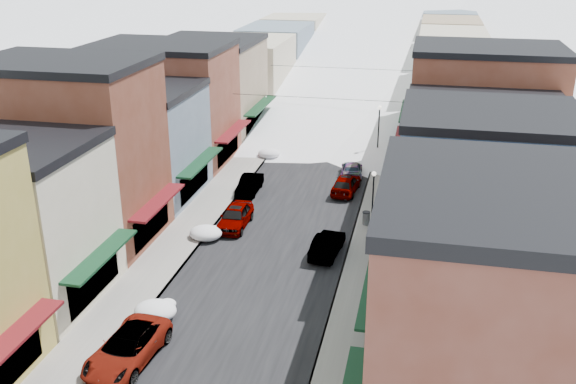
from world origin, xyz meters
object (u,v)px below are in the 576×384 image
at_px(car_silver_sedan, 235,216).
at_px(streetlamp_near, 373,191).
at_px(car_white_suv, 127,348).
at_px(car_green_sedan, 327,244).
at_px(car_dark_hatch, 250,185).
at_px(trash_can, 366,218).

bearing_deg(car_silver_sedan, streetlamp_near, 13.10).
xyz_separation_m(car_white_suv, car_green_sedan, (7.83, 13.63, -0.05)).
bearing_deg(car_green_sedan, car_white_suv, 65.87).
bearing_deg(car_silver_sedan, car_dark_hatch, 96.47).
bearing_deg(streetlamp_near, car_green_sedan, -114.98).
relative_size(car_white_suv, car_green_sedan, 1.26).
height_order(trash_can, streetlamp_near, streetlamp_near).
bearing_deg(car_silver_sedan, car_white_suv, -92.31).
bearing_deg(car_white_suv, streetlamp_near, 66.24).
relative_size(car_dark_hatch, trash_can, 4.35).
height_order(car_silver_sedan, streetlamp_near, streetlamp_near).
distance_m(trash_can, streetlamp_near, 2.11).
height_order(car_white_suv, trash_can, car_white_suv).
height_order(car_green_sedan, trash_can, car_green_sedan).
distance_m(car_dark_hatch, streetlamp_near, 11.59).
height_order(car_silver_sedan, car_green_sedan, car_silver_sedan).
bearing_deg(car_white_suv, car_silver_sedan, 92.74).
bearing_deg(trash_can, car_white_suv, -117.89).
xyz_separation_m(car_dark_hatch, car_green_sedan, (8.03, -9.77, 0.02)).
relative_size(car_silver_sedan, streetlamp_near, 1.16).
height_order(car_green_sedan, streetlamp_near, streetlamp_near).
height_order(car_dark_hatch, trash_can, car_dark_hatch).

